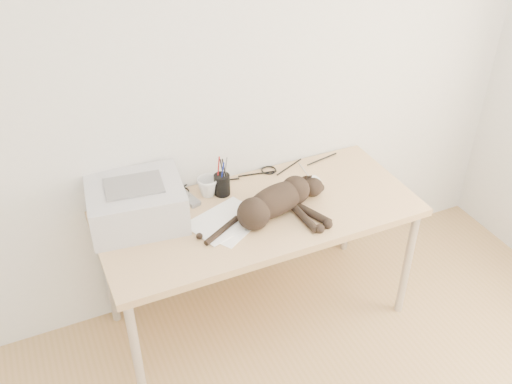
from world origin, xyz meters
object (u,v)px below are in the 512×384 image
desk (252,222)px  printer (136,203)px  mug (208,187)px  pen_cup (222,184)px  cat (274,204)px  mouse (315,179)px

desk → printer: (-0.57, 0.08, 0.24)m
printer → mug: 0.39m
pen_cup → cat: bearing=-59.7°
mouse → pen_cup: bearing=178.6°
desk → mug: 0.30m
printer → cat: bearing=-20.8°
cat → pen_cup: size_ratio=3.38×
cat → mouse: cat is taller
desk → pen_cup: 0.26m
mug → mouse: 0.58m
printer → pen_cup: 0.46m
pen_cup → mouse: pen_cup is taller
pen_cup → mug: bearing=163.0°
desk → mug: mug is taller
mug → printer: bearing=-170.6°
mug → pen_cup: pen_cup is taller
cat → mug: 0.38m
mouse → cat: bearing=-141.9°
desk → printer: printer is taller
printer → mug: bearing=9.4°
printer → mouse: (0.95, -0.06, -0.08)m
printer → cat: (0.62, -0.24, -0.03)m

